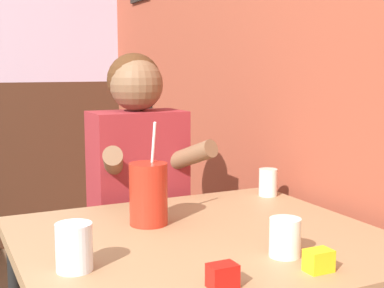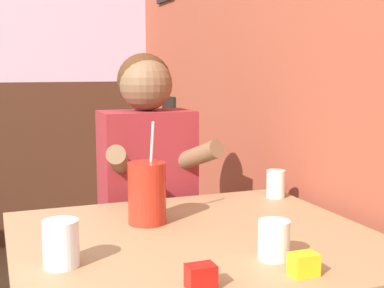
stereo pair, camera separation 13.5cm
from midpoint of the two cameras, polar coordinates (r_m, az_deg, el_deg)
brick_wall_right at (r=2.58m, az=5.50°, el=11.60°), size 0.08×4.67×2.70m
main_table at (r=1.48m, az=3.30°, el=-12.29°), size 0.97×0.88×0.74m
person_seated at (r=2.04m, az=-2.85°, el=-7.35°), size 0.42×0.40×1.25m
cocktail_pitcher at (r=1.56m, az=-2.34°, el=-5.25°), size 0.11×0.11×0.30m
glass_near_pitcher at (r=1.26m, az=-10.79°, el=-10.42°), size 0.08×0.08×0.11m
glass_center at (r=1.31m, az=11.72°, el=-10.00°), size 0.08×0.08×0.09m
glass_far_side at (r=1.91m, az=10.95°, el=-4.21°), size 0.07×0.07×0.10m
condiment_ketchup at (r=1.13m, az=4.48°, el=-13.96°), size 0.06×0.04×0.05m
condiment_mustard at (r=1.23m, az=15.00°, el=-12.34°), size 0.06×0.04×0.05m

